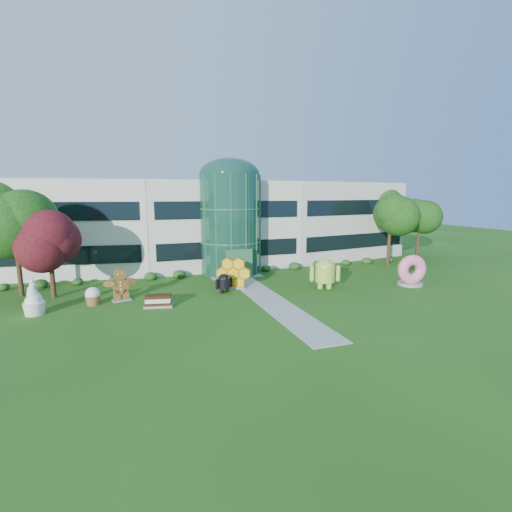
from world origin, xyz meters
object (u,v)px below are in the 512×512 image
object	(u,v)px
donut	(411,270)
gingerbread	(121,284)
android_black	(224,282)
android_green	(325,271)

from	to	relation	value
donut	gingerbread	distance (m)	24.26
android_black	donut	xyz separation A→B (m)	(16.11, -3.08, 0.47)
android_black	android_green	bearing A→B (deg)	-25.74
android_green	gingerbread	bearing A→B (deg)	-166.59
donut	gingerbread	bearing A→B (deg)	-178.97
android_green	donut	xyz separation A→B (m)	(7.74, -1.44, -0.14)
android_black	donut	world-z (taller)	donut
android_green	android_black	xyz separation A→B (m)	(-8.36, 1.64, -0.60)
gingerbread	android_black	bearing A→B (deg)	-14.35
android_green	donut	distance (m)	7.88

